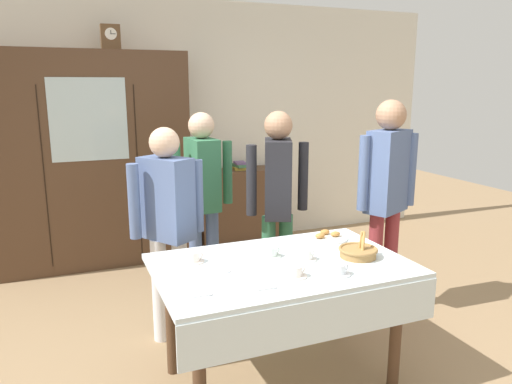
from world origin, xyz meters
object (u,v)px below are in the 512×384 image
object	(u,v)px
bookshelf_low	(240,207)
tea_cup_center	(306,256)
mantel_clock	(110,37)
spoon_back_edge	(270,288)
bread_basket	(358,252)
pastry_plate	(327,237)
spoon_mid_right	(205,295)
tea_cup_front_edge	(271,252)
spoon_near_left	(225,272)
person_beside_shelf	(167,215)
person_by_cabinet	(278,193)
tea_cup_mid_left	(296,272)
person_near_right_end	(387,186)
person_behind_table_left	(203,188)
tea_cup_far_right	(194,258)
book_stack	(240,166)
tea_cup_near_left	(339,270)
dining_table	(283,283)
wall_cabinet	(90,161)

from	to	relation	value
bookshelf_low	tea_cup_center	xyz separation A→B (m)	(-0.54, -2.62, 0.37)
mantel_clock	spoon_back_edge	distance (m)	3.26
mantel_clock	bread_basket	distance (m)	3.21
pastry_plate	spoon_back_edge	distance (m)	0.94
bookshelf_low	spoon_mid_right	distance (m)	3.16
tea_cup_front_edge	spoon_near_left	distance (m)	0.37
bookshelf_low	person_beside_shelf	size ratio (longest dim) A/B	0.63
tea_cup_front_edge	person_by_cabinet	distance (m)	0.88
tea_cup_mid_left	person_beside_shelf	distance (m)	1.12
spoon_back_edge	person_beside_shelf	xyz separation A→B (m)	(-0.30, 1.09, 0.15)
spoon_near_left	person_near_right_end	world-z (taller)	person_near_right_end
person_beside_shelf	spoon_mid_right	bearing A→B (deg)	-91.85
spoon_mid_right	person_beside_shelf	xyz separation A→B (m)	(0.03, 1.05, 0.15)
bread_basket	person_behind_table_left	xyz separation A→B (m)	(-0.57, 1.45, 0.16)
tea_cup_far_right	spoon_near_left	bearing A→B (deg)	-62.16
tea_cup_front_edge	person_near_right_end	world-z (taller)	person_near_right_end
book_stack	tea_cup_near_left	distance (m)	2.93
tea_cup_center	tea_cup_far_right	distance (m)	0.68
tea_cup_front_edge	bookshelf_low	bearing A→B (deg)	74.04
spoon_mid_right	person_beside_shelf	world-z (taller)	person_beside_shelf
dining_table	person_near_right_end	bearing A→B (deg)	27.00
bookshelf_low	tea_cup_far_right	world-z (taller)	bookshelf_low
tea_cup_center	person_beside_shelf	xyz separation A→B (m)	(-0.67, 0.78, 0.12)
dining_table	mantel_clock	xyz separation A→B (m)	(-0.63, 2.59, 1.60)
wall_cabinet	tea_cup_far_right	distance (m)	2.40
tea_cup_near_left	spoon_mid_right	distance (m)	0.77
person_behind_table_left	tea_cup_mid_left	bearing A→B (deg)	-87.39
spoon_near_left	book_stack	bearing A→B (deg)	68.07
tea_cup_center	spoon_mid_right	world-z (taller)	tea_cup_center
wall_cabinet	tea_cup_front_edge	xyz separation A→B (m)	(0.89, -2.43, -0.26)
wall_cabinet	person_near_right_end	world-z (taller)	wall_cabinet
bread_basket	tea_cup_mid_left	bearing A→B (deg)	-164.43
tea_cup_mid_left	spoon_mid_right	world-z (taller)	tea_cup_mid_left
spoon_back_edge	spoon_mid_right	bearing A→B (deg)	172.67
pastry_plate	mantel_clock	bearing A→B (deg)	116.57
wall_cabinet	mantel_clock	world-z (taller)	mantel_clock
bookshelf_low	tea_cup_center	bearing A→B (deg)	-101.58
mantel_clock	tea_cup_front_edge	size ratio (longest dim) A/B	1.85
tea_cup_near_left	wall_cabinet	bearing A→B (deg)	111.54
book_stack	person_beside_shelf	size ratio (longest dim) A/B	0.14
tea_cup_far_right	spoon_back_edge	xyz separation A→B (m)	(0.27, -0.53, -0.02)
spoon_mid_right	dining_table	bearing A→B (deg)	23.99
mantel_clock	tea_cup_far_right	bearing A→B (deg)	-86.22
tea_cup_far_right	person_behind_table_left	size ratio (longest dim) A/B	0.08
spoon_near_left	person_by_cabinet	size ratio (longest dim) A/B	0.07
wall_cabinet	person_beside_shelf	xyz separation A→B (m)	(0.39, -1.78, -0.14)
spoon_near_left	person_by_cabinet	bearing A→B (deg)	50.79
spoon_mid_right	tea_cup_mid_left	bearing A→B (deg)	5.80
spoon_mid_right	person_by_cabinet	size ratio (longest dim) A/B	0.07
mantel_clock	book_stack	distance (m)	1.89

